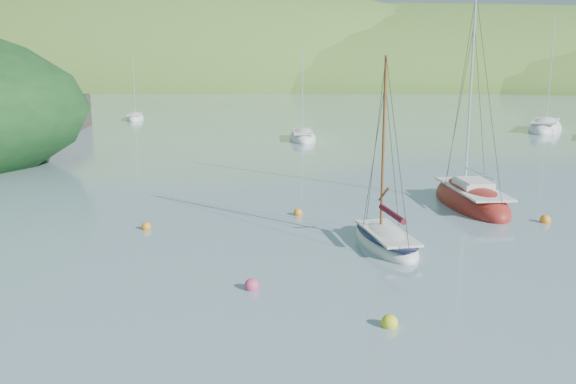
# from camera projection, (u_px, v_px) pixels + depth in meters

# --- Properties ---
(ground) EXTENTS (700.00, 700.00, 0.00)m
(ground) POSITION_uv_depth(u_px,v_px,m) (307.00, 307.00, 19.72)
(ground) COLOR #72929E
(ground) RESTS_ON ground
(shoreline_hills) EXTENTS (690.00, 135.00, 56.00)m
(shoreline_hills) POSITION_uv_depth(u_px,v_px,m) (303.00, 83.00, 188.64)
(shoreline_hills) COLOR #3C6B29
(shoreline_hills) RESTS_ON ground
(daysailer_white) EXTENTS (3.30, 5.64, 8.16)m
(daysailer_white) POSITION_uv_depth(u_px,v_px,m) (386.00, 241.00, 26.15)
(daysailer_white) COLOR silver
(daysailer_white) RESTS_ON ground
(sloop_red) EXTENTS (3.98, 8.20, 11.62)m
(sloop_red) POSITION_uv_depth(u_px,v_px,m) (471.00, 201.00, 33.21)
(sloop_red) COLOR maroon
(sloop_red) RESTS_ON ground
(distant_sloop_a) EXTENTS (3.12, 7.01, 9.69)m
(distant_sloop_a) POSITION_uv_depth(u_px,v_px,m) (303.00, 138.00, 59.47)
(distant_sloop_a) COLOR silver
(distant_sloop_a) RESTS_ON ground
(distant_sloop_b) EXTENTS (6.32, 9.62, 12.96)m
(distant_sloop_b) POSITION_uv_depth(u_px,v_px,m) (545.00, 129.00, 66.74)
(distant_sloop_b) COLOR silver
(distant_sloop_b) RESTS_ON ground
(distant_sloop_c) EXTENTS (3.29, 6.10, 8.27)m
(distant_sloop_c) POSITION_uv_depth(u_px,v_px,m) (135.00, 118.00, 78.49)
(distant_sloop_c) COLOR silver
(distant_sloop_c) RESTS_ON ground
(mooring_buoys) EXTENTS (18.61, 13.39, 0.49)m
(mooring_buoys) POSITION_uv_depth(u_px,v_px,m) (349.00, 250.00, 25.15)
(mooring_buoys) COLOR #C8D01D
(mooring_buoys) RESTS_ON ground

